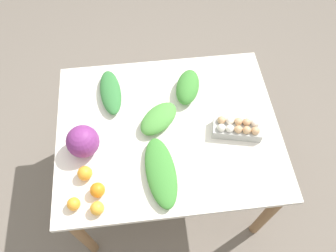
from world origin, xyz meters
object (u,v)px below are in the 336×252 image
cabbage_purple (83,141)px  greens_bunch_beet_tops (159,119)px  orange_1 (74,204)px  orange_2 (98,190)px  greens_bunch_kale (161,172)px  egg_carton (237,128)px  greens_bunch_dandelion (188,87)px  orange_0 (85,173)px  orange_3 (97,208)px  greens_bunch_chard (111,92)px

cabbage_purple → greens_bunch_beet_tops: 0.42m
orange_1 → orange_2: (0.11, 0.05, 0.01)m
greens_bunch_beet_tops → greens_bunch_kale: bearing=-93.7°
egg_carton → greens_bunch_dandelion: size_ratio=1.13×
orange_1 → orange_2: orange_2 is taller
greens_bunch_kale → greens_bunch_dandelion: bearing=67.5°
greens_bunch_kale → orange_0: size_ratio=5.21×
cabbage_purple → egg_carton: size_ratio=0.61×
greens_bunch_dandelion → orange_3: bearing=-128.9°
greens_bunch_chard → greens_bunch_kale: (0.24, -0.53, -0.00)m
cabbage_purple → greens_bunch_dandelion: (0.59, 0.31, -0.04)m
orange_1 → orange_3: 0.12m
greens_bunch_chard → orange_1: (-0.19, -0.65, -0.00)m
greens_bunch_dandelion → orange_1: (-0.64, -0.62, -0.02)m
orange_3 → greens_bunch_kale: bearing=25.1°
cabbage_purple → greens_bunch_kale: size_ratio=0.44×
orange_0 → greens_bunch_chard: bearing=74.2°
greens_bunch_dandelion → orange_0: bearing=-141.3°
greens_bunch_dandelion → orange_2: (-0.53, -0.57, -0.01)m
cabbage_purple → greens_bunch_chard: cabbage_purple is taller
egg_carton → greens_bunch_chard: 0.75m
greens_bunch_beet_tops → orange_3: 0.57m
greens_bunch_chard → orange_3: bearing=-96.7°
cabbage_purple → orange_0: bearing=-89.0°
greens_bunch_beet_tops → egg_carton: bearing=-14.8°
orange_0 → greens_bunch_dandelion: bearing=38.7°
egg_carton → greens_bunch_dandelion: (-0.23, 0.30, 0.00)m
greens_bunch_kale → orange_3: 0.35m
egg_carton → orange_1: egg_carton is taller
greens_bunch_dandelion → orange_2: greens_bunch_dandelion is taller
egg_carton → greens_bunch_kale: egg_carton is taller
orange_0 → orange_1: orange_0 is taller
greens_bunch_kale → orange_0: 0.38m
orange_0 → cabbage_purple: bearing=91.0°
greens_bunch_dandelion → greens_bunch_beet_tops: bearing=-134.5°
orange_0 → orange_3: (0.06, -0.18, -0.00)m
greens_bunch_kale → orange_3: bearing=-154.9°
orange_2 → greens_bunch_dandelion: bearing=47.1°
greens_bunch_dandelion → orange_0: 0.75m
greens_bunch_kale → orange_1: bearing=-165.0°
greens_bunch_kale → orange_0: bearing=174.8°
greens_bunch_kale → orange_3: same height
cabbage_purple → orange_2: 0.26m
greens_bunch_dandelion → greens_bunch_chard: bearing=177.0°
orange_2 → orange_1: bearing=-154.4°
orange_3 → greens_bunch_chard: bearing=83.3°
orange_3 → orange_2: bearing=88.5°
cabbage_purple → orange_3: size_ratio=2.52×
greens_bunch_dandelion → greens_bunch_beet_tops: greens_bunch_dandelion is taller
greens_bunch_beet_tops → orange_3: greens_bunch_beet_tops is taller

